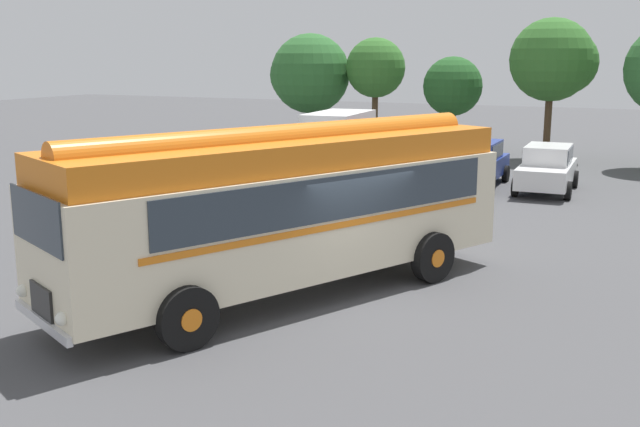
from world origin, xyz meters
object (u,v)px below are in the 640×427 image
at_px(car_near_left, 403,159).
at_px(car_mid_left, 476,163).
at_px(vintage_bus, 288,204).
at_px(box_van, 333,142).
at_px(car_mid_right, 547,168).

xyz_separation_m(car_near_left, car_mid_left, (2.83, 0.13, 0.00)).
distance_m(vintage_bus, box_van, 15.69).
height_order(car_mid_left, car_mid_right, same).
xyz_separation_m(vintage_bus, car_mid_right, (3.02, 14.33, -1.05)).
height_order(car_mid_left, box_van, box_van).
relative_size(car_near_left, car_mid_left, 1.04).
xyz_separation_m(car_mid_right, box_van, (-8.53, 0.35, 0.52)).
bearing_deg(car_mid_left, car_mid_right, -5.94).
height_order(vintage_bus, box_van, vintage_bus).
distance_m(car_near_left, car_mid_right, 5.45).
bearing_deg(box_van, vintage_bus, -69.42).
bearing_deg(car_near_left, box_van, 176.04).
bearing_deg(car_mid_right, car_near_left, 178.55).
bearing_deg(car_near_left, car_mid_left, 2.71).
bearing_deg(car_mid_right, box_van, 177.64).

